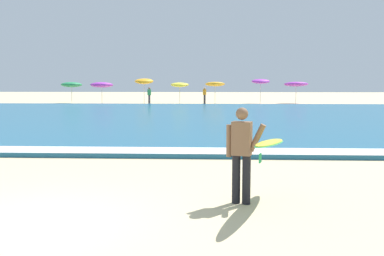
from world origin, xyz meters
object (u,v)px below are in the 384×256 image
Objects in this scene: beach_umbrella_2 at (144,81)px; beachgoer_near_row_left at (149,95)px; beach_umbrella_3 at (180,85)px; beach_umbrella_5 at (261,81)px; beach_umbrella_1 at (102,85)px; beach_umbrella_4 at (215,84)px; beachgoer_near_row_mid at (205,95)px; beach_umbrella_6 at (296,84)px; beach_umbrella_0 at (71,85)px; surfer_with_board at (255,147)px.

beach_umbrella_2 reaches higher than beachgoer_near_row_left.
beach_umbrella_3 is 1.30× the size of beachgoer_near_row_left.
beach_umbrella_5 is (11.22, 0.50, -0.01)m from beach_umbrella_2.
beach_umbrella_1 is 0.91× the size of beach_umbrella_5.
beach_umbrella_1 is 1.02× the size of beach_umbrella_4.
beachgoer_near_row_mid is (-5.38, -0.60, -1.28)m from beach_umbrella_5.
beachgoer_near_row_mid is at bearing -175.50° from beach_umbrella_6.
beach_umbrella_6 is 1.47× the size of beachgoer_near_row_mid.
beach_umbrella_1 is 10.88m from beach_umbrella_4.
beach_umbrella_1 reaches higher than beachgoer_near_row_mid.
beach_umbrella_0 is at bearing 168.72° from beach_umbrella_1.
beach_umbrella_0 is at bearing 112.09° from surfer_with_board.
beach_umbrella_4 is at bearing -0.97° from beach_umbrella_1.
beach_umbrella_5 reaches higher than beach_umbrella_1.
beach_umbrella_3 is at bearing 0.23° from beach_umbrella_1.
beachgoer_near_row_left is at bearing -12.12° from beach_umbrella_0.
beach_umbrella_0 is 0.85× the size of beach_umbrella_2.
beach_umbrella_5 is (4.38, 1.01, 0.26)m from beach_umbrella_4.
beach_umbrella_3 is at bearing 176.38° from beach_umbrella_4.
beach_umbrella_1 is 4.08m from beach_umbrella_2.
beach_umbrella_3 is at bearing -4.91° from beach_umbrella_2.
beach_umbrella_5 reaches higher than beachgoer_near_row_left.
beach_umbrella_0 is 1.32× the size of beachgoer_near_row_left.
beach_umbrella_1 is (-11.46, 35.36, 0.76)m from surfer_with_board.
beach_umbrella_2 is at bearing -177.68° from beach_umbrella_6.
beach_umbrella_5 reaches higher than beach_umbrella_6.
beachgoer_near_row_left is (-10.53, -1.89, -1.28)m from beach_umbrella_5.
beach_umbrella_0 is 0.90× the size of beach_umbrella_6.
beach_umbrella_1 is 0.89× the size of beach_umbrella_2.
beach_umbrella_1 is at bearing 167.32° from beachgoer_near_row_left.
beach_umbrella_3 is at bearing -175.44° from beach_umbrella_6.
beach_umbrella_4 is at bearing -3.30° from beach_umbrella_0.
beach_umbrella_3 is at bearing 21.57° from beachgoer_near_row_left.
beach_umbrella_6 is at bearing 2.32° from beach_umbrella_2.
beach_umbrella_4 is 1.36× the size of beachgoer_near_row_mid.
beach_umbrella_5 is at bearing 6.36° from beachgoer_near_row_mid.
beach_umbrella_0 is 0.95× the size of beach_umbrella_1.
surfer_with_board is 1.06× the size of beach_umbrella_5.
beachgoer_near_row_mid is at bearing -1.75° from beach_umbrella_0.
beach_umbrella_4 reaches higher than beachgoer_near_row_left.
beach_umbrella_0 is 21.82m from beach_umbrella_6.
beach_umbrella_5 is at bearing 83.99° from surfer_with_board.
beach_umbrella_5 is at bearing 10.20° from beachgoer_near_row_left.
beach_umbrella_2 is 5.98m from beachgoer_near_row_mid.
beach_umbrella_1 is 7.51m from beach_umbrella_3.
beach_umbrella_4 is (3.37, -0.21, 0.06)m from beach_umbrella_3.
beach_umbrella_0 reaches higher than surfer_with_board.
beachgoer_near_row_left is (-6.72, 34.29, -0.19)m from surfer_with_board.
beach_umbrella_2 is (-7.41, 35.68, 1.10)m from surfer_with_board.
beachgoer_near_row_mid is (-8.79, -0.69, -1.01)m from beach_umbrella_6.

